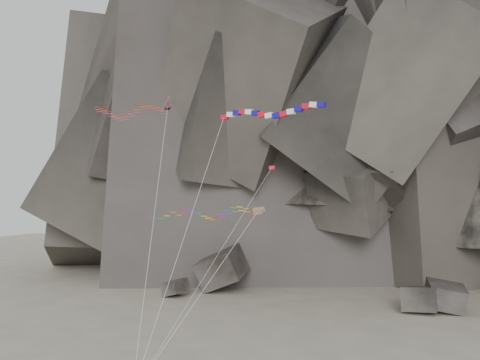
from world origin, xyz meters
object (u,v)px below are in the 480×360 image
(parafoil_kite, at_px, (199,213))
(pennant_kite, at_px, (242,215))
(delta_kite, at_px, (127,111))
(banner_kite, at_px, (269,113))

(parafoil_kite, relative_size, pennant_kite, 0.86)
(pennant_kite, bearing_deg, parafoil_kite, 134.90)
(pennant_kite, bearing_deg, delta_kite, 146.23)
(banner_kite, distance_m, parafoil_kite, 11.60)
(delta_kite, bearing_deg, banner_kite, 4.12)
(delta_kite, distance_m, parafoil_kite, 15.08)
(delta_kite, bearing_deg, parafoil_kite, -8.45)
(delta_kite, relative_size, pennant_kite, 1.48)
(banner_kite, relative_size, pennant_kite, 1.36)
(delta_kite, relative_size, parafoil_kite, 1.72)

